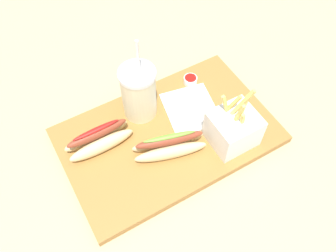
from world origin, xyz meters
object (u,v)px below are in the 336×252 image
(ketchup_cup_1, at_px, (190,80))
(soda_cup, at_px, (139,93))
(hot_dog_1, at_px, (99,139))
(napkin_stack, at_px, (191,109))
(fries_basket, at_px, (233,128))
(hot_dog_2, at_px, (169,145))

(ketchup_cup_1, bearing_deg, soda_cup, -174.00)
(hot_dog_1, relative_size, napkin_stack, 1.16)
(soda_cup, relative_size, fries_basket, 1.43)
(fries_basket, height_order, napkin_stack, fries_basket)
(fries_basket, distance_m, hot_dog_1, 0.30)
(napkin_stack, bearing_deg, hot_dog_2, -144.00)
(hot_dog_1, relative_size, hot_dog_2, 0.89)
(hot_dog_2, height_order, ketchup_cup_1, hot_dog_2)
(hot_dog_1, height_order, ketchup_cup_1, hot_dog_1)
(soda_cup, bearing_deg, fries_basket, -50.88)
(soda_cup, xyz_separation_m, fries_basket, (0.14, -0.18, -0.03))
(fries_basket, relative_size, hot_dog_2, 0.91)
(soda_cup, distance_m, ketchup_cup_1, 0.17)
(soda_cup, height_order, hot_dog_1, soda_cup)
(soda_cup, height_order, fries_basket, soda_cup)
(soda_cup, relative_size, hot_dog_2, 1.30)
(fries_basket, bearing_deg, soda_cup, 129.12)
(hot_dog_1, xyz_separation_m, hot_dog_2, (0.13, -0.09, 0.00))
(hot_dog_1, bearing_deg, hot_dog_2, -36.06)
(soda_cup, xyz_separation_m, napkin_stack, (0.11, -0.06, -0.07))
(hot_dog_2, xyz_separation_m, ketchup_cup_1, (0.15, 0.15, -0.01))
(fries_basket, distance_m, napkin_stack, 0.13)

